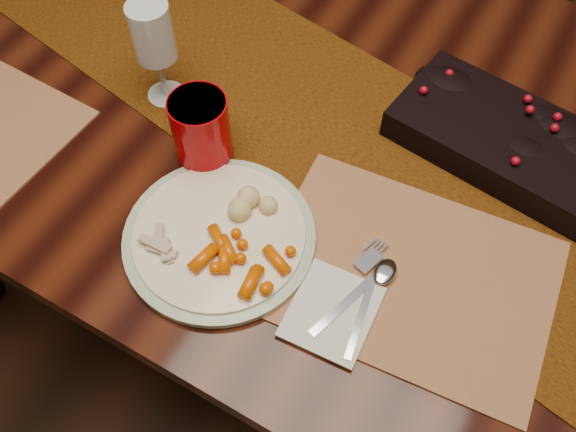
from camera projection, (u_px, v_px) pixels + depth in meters
The scene contains 14 objects.
floor at pixel (322, 306), 1.66m from camera, with size 5.00×5.00×0.00m, color black.
dining_table at pixel (330, 235), 1.35m from camera, with size 1.80×1.00×0.75m, color black.
table_runner at pixel (359, 147), 1.00m from camera, with size 1.80×0.37×0.00m, color black.
centerpiece at pixel (507, 137), 0.96m from camera, with size 0.35×0.18×0.07m, color black, non-canonical shape.
placemat_main at pixel (408, 274), 0.87m from camera, with size 0.40×0.30×0.00m, color brown.
dinner_plate at pixel (219, 236), 0.89m from camera, with size 0.28×0.28×0.02m, color #F6E3BE.
baby_carrots at pixel (234, 265), 0.85m from camera, with size 0.12×0.10×0.02m, color #D15000, non-canonical shape.
mashed_potatoes at pixel (250, 204), 0.89m from camera, with size 0.07×0.06×0.04m, color #C2B98E, non-canonical shape.
turkey_shreds at pixel (161, 245), 0.87m from camera, with size 0.07×0.06×0.02m, color #A18D87, non-canonical shape.
napkin at pixel (332, 312), 0.83m from camera, with size 0.11×0.13×0.00m, color silver.
fork at pixel (350, 293), 0.84m from camera, with size 0.02×0.16×0.00m, color #9E9FBC, non-canonical shape.
spoon at pixel (368, 304), 0.84m from camera, with size 0.03×0.15×0.00m, color silver, non-canonical shape.
red_cup at pixel (201, 131), 0.93m from camera, with size 0.09×0.09×0.12m, color #AE0007.
wine_glass at pixel (157, 54), 0.98m from camera, with size 0.07×0.07×0.19m, color silver, non-canonical shape.
Camera 1 is at (0.26, -0.65, 1.53)m, focal length 38.00 mm.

